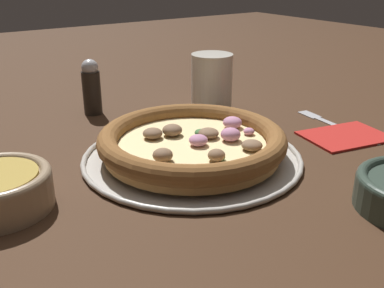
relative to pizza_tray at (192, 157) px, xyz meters
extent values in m
plane|color=#3D2616|center=(0.00, 0.00, 0.00)|extent=(3.00, 3.00, 0.00)
cylinder|color=#B7B2A8|center=(0.00, 0.00, 0.00)|extent=(0.32, 0.32, 0.01)
torus|color=#B7B2A8|center=(0.00, 0.00, 0.00)|extent=(0.33, 0.33, 0.01)
cylinder|color=tan|center=(0.00, 0.00, 0.01)|extent=(0.26, 0.26, 0.02)
torus|color=brown|center=(0.00, 0.00, 0.03)|extent=(0.28, 0.28, 0.03)
cylinder|color=#A32D19|center=(0.00, 0.00, 0.02)|extent=(0.23, 0.23, 0.00)
cylinder|color=beige|center=(0.00, 0.00, 0.02)|extent=(0.22, 0.22, 0.00)
ellipsoid|color=#3D6B38|center=(0.03, 0.01, 0.03)|extent=(0.02, 0.02, 0.01)
ellipsoid|color=#C17FA3|center=(0.09, 0.01, 0.03)|extent=(0.04, 0.04, 0.02)
ellipsoid|color=brown|center=(-0.07, -0.03, 0.03)|extent=(0.04, 0.04, 0.02)
ellipsoid|color=#C17FA3|center=(0.09, -0.03, 0.03)|extent=(0.02, 0.02, 0.01)
ellipsoid|color=brown|center=(0.03, 0.00, 0.03)|extent=(0.04, 0.04, 0.01)
ellipsoid|color=brown|center=(-0.04, 0.05, 0.03)|extent=(0.04, 0.04, 0.02)
ellipsoid|color=brown|center=(-0.01, -0.07, 0.03)|extent=(0.03, 0.03, 0.02)
ellipsoid|color=brown|center=(0.05, -0.07, 0.03)|extent=(0.04, 0.04, 0.01)
ellipsoid|color=brown|center=(-0.01, 0.04, 0.03)|extent=(0.04, 0.04, 0.02)
ellipsoid|color=#3D6B38|center=(-0.01, -0.07, 0.03)|extent=(0.02, 0.02, 0.01)
ellipsoid|color=#C17FA3|center=(0.05, -0.03, 0.03)|extent=(0.03, 0.03, 0.02)
ellipsoid|color=#C17FA3|center=(0.00, -0.02, 0.03)|extent=(0.03, 0.03, 0.02)
cylinder|color=silver|center=(0.17, 0.18, 0.05)|extent=(0.08, 0.08, 0.11)
cube|color=#B2231E|center=(0.27, -0.07, 0.00)|extent=(0.16, 0.12, 0.01)
cube|color=#B7B7BC|center=(0.29, -0.05, 0.00)|extent=(0.03, 0.15, 0.00)
cube|color=#B7B7BC|center=(0.31, 0.04, 0.00)|extent=(0.03, 0.05, 0.00)
cylinder|color=black|center=(-0.03, 0.29, 0.04)|extent=(0.04, 0.04, 0.08)
sphere|color=#B2B2B7|center=(-0.03, 0.29, 0.09)|extent=(0.03, 0.03, 0.03)
camera|label=1|loc=(-0.35, -0.51, 0.27)|focal=42.00mm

